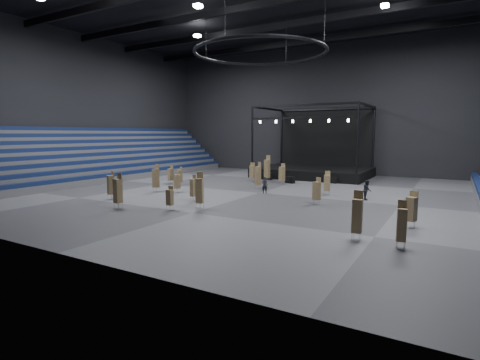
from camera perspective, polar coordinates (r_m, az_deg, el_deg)
The scene contains 31 objects.
floor at distance 35.86m, azimuth 2.93°, elevation -1.97°, with size 50.00×50.00×0.00m, color #4E4E51.
wall_back at distance 55.05m, azimuth 13.17°, elevation 10.41°, with size 50.00×0.20×18.00m, color black.
wall_front at distance 19.53m, azimuth -27.52°, elevation 16.20°, with size 50.00×0.20×18.00m, color black.
wall_left at distance 51.91m, azimuth -22.83°, elevation 10.25°, with size 0.20×42.00×18.00m, color black.
bleachers_left at distance 50.34m, azimuth -21.00°, elevation 2.16°, with size 7.20×40.00×6.40m.
stage at distance 50.59m, azimuth 11.35°, elevation 2.20°, with size 14.00×10.00×9.20m.
truss_ring at distance 36.17m, azimuth 3.07°, elevation 18.82°, with size 12.30×12.30×5.15m.
roof_girders at distance 37.25m, azimuth 3.12°, elevation 25.16°, with size 49.00×30.35×0.70m.
flight_case_left at distance 46.16m, azimuth 4.12°, elevation 0.60°, with size 1.31×0.66×0.88m, color black.
flight_case_mid at distance 43.21m, azimuth 7.62°, elevation 0.01°, with size 1.10×0.55×0.73m, color black.
flight_case_right at distance 44.02m, azimuth 13.92°, elevation -0.01°, with size 1.09×0.54×0.73m, color black.
chair_stack_0 at distance 41.26m, azimuth -9.15°, elevation 0.64°, with size 0.54×0.54×2.04m.
chair_stack_1 at distance 36.43m, azimuth -9.54°, elevation -0.20°, with size 0.49×0.49×2.03m.
chair_stack_2 at distance 42.77m, azimuth -10.52°, elevation 0.87°, with size 0.53×0.53×2.05m.
chair_stack_3 at distance 34.08m, azimuth -19.07°, elevation -0.63°, with size 0.69×0.69×2.47m.
chair_stack_4 at distance 20.16m, azimuth 23.41°, elevation -6.17°, with size 0.51×0.51×2.40m.
chair_stack_5 at distance 30.37m, azimuth 11.61°, elevation -1.54°, with size 0.64×0.64×2.19m.
chair_stack_6 at distance 24.69m, azimuth 24.69°, elevation -3.95°, with size 0.67×0.67×2.24m.
chair_stack_7 at distance 35.16m, azimuth 13.12°, elevation -0.37°, with size 0.55×0.55×2.24m.
chair_stack_8 at distance 38.39m, azimuth 2.76°, elevation 0.73°, with size 0.64×0.64×2.76m.
chair_stack_9 at distance 41.90m, azimuth 6.42°, elevation 1.02°, with size 0.65×0.65×2.34m.
chair_stack_10 at distance 29.70m, azimuth -18.11°, elevation -1.50°, with size 0.57×0.57×2.70m.
chair_stack_11 at distance 43.99m, azimuth 1.85°, elevation 1.30°, with size 0.63×0.63×2.26m.
chair_stack_12 at distance 28.33m, azimuth -10.66°, elevation -2.55°, with size 0.46×0.46×1.78m.
chair_stack_13 at distance 28.38m, azimuth -6.18°, elevation -1.54°, with size 0.65×0.65×2.76m.
chair_stack_14 at distance 44.14m, azimuth 4.16°, elevation 1.79°, with size 0.61×0.61×3.12m.
chair_stack_15 at distance 20.82m, azimuth 17.43°, elevation -5.10°, with size 0.54×0.54×2.66m.
chair_stack_16 at distance 31.96m, azimuth -7.15°, elevation -1.10°, with size 0.47×0.47×2.18m.
chair_stack_17 at distance 37.26m, azimuth -12.69°, elevation 0.34°, with size 0.55×0.55×2.67m.
man_center at distance 35.54m, azimuth 3.78°, elevation -0.78°, with size 0.57×0.38×1.57m, color black.
crew_member at distance 33.81m, azimuth 18.80°, elevation -1.44°, with size 0.83×0.64×1.70m, color black.
Camera 1 is at (16.09, -31.54, 5.65)m, focal length 28.00 mm.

